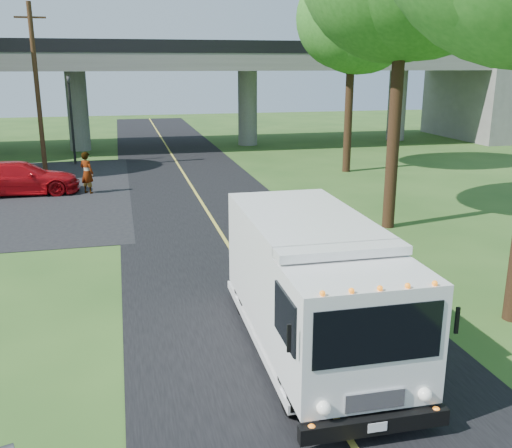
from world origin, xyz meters
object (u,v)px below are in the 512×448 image
object	(u,v)px
tree_right_far	(358,15)
step_van	(312,283)
traffic_signal	(71,110)
utility_pole	(37,88)
red_sedan	(21,178)
pedestrian	(87,173)

from	to	relation	value
tree_right_far	step_van	world-z (taller)	tree_right_far
traffic_signal	step_van	bearing A→B (deg)	-75.89
utility_pole	red_sedan	xyz separation A→B (m)	(-0.36, -5.99, -3.84)
traffic_signal	red_sedan	size ratio (longest dim) A/B	1.00
red_sedan	pedestrian	world-z (taller)	pedestrian
step_van	red_sedan	xyz separation A→B (m)	(-8.23, 17.34, -0.76)
tree_right_far	red_sedan	distance (m)	18.75
traffic_signal	utility_pole	xyz separation A→B (m)	(-1.50, -2.00, 1.40)
tree_right_far	step_van	xyz separation A→B (m)	(-8.84, -19.17, -6.79)
step_van	pedestrian	size ratio (longest dim) A/B	3.41
traffic_signal	tree_right_far	world-z (taller)	tree_right_far
traffic_signal	pedestrian	world-z (taller)	traffic_signal
traffic_signal	step_van	xyz separation A→B (m)	(6.37, -25.33, -1.68)
tree_right_far	pedestrian	bearing A→B (deg)	-170.47
utility_pole	red_sedan	distance (m)	7.12
step_van	pedestrian	xyz separation A→B (m)	(-5.25, 16.80, -0.54)
traffic_signal	utility_pole	bearing A→B (deg)	-126.87
red_sedan	pedestrian	xyz separation A→B (m)	(2.98, -0.54, 0.23)
tree_right_far	red_sedan	size ratio (longest dim) A/B	2.12
red_sedan	traffic_signal	bearing A→B (deg)	-12.76
red_sedan	step_van	bearing A→B (deg)	-154.27
tree_right_far	red_sedan	world-z (taller)	tree_right_far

